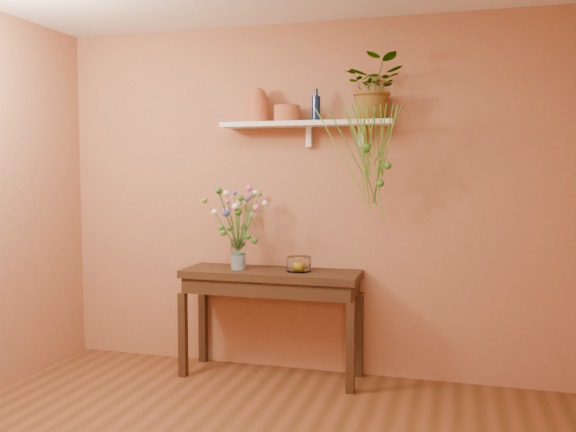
{
  "coord_description": "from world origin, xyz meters",
  "views": [
    {
      "loc": [
        1.18,
        -2.59,
        1.57
      ],
      "look_at": [
        0.0,
        1.55,
        1.25
      ],
      "focal_mm": 38.03,
      "sensor_mm": 36.0,
      "label": 1
    }
  ],
  "objects_px": {
    "blue_bottle": "(316,108)",
    "bouquet": "(238,210)",
    "sideboard": "(271,286)",
    "terracotta_jug": "(258,106)",
    "glass_bowl": "(299,265)",
    "spider_plant": "(374,88)",
    "glass_vase": "(238,256)"
  },
  "relations": [
    {
      "from": "blue_bottle",
      "to": "spider_plant",
      "type": "xyz_separation_m",
      "value": [
        0.43,
        -0.01,
        0.13
      ]
    },
    {
      "from": "spider_plant",
      "to": "glass_vase",
      "type": "height_order",
      "value": "spider_plant"
    },
    {
      "from": "terracotta_jug",
      "to": "bouquet",
      "type": "bearing_deg",
      "value": -134.55
    },
    {
      "from": "bouquet",
      "to": "glass_bowl",
      "type": "height_order",
      "value": "bouquet"
    },
    {
      "from": "terracotta_jug",
      "to": "spider_plant",
      "type": "height_order",
      "value": "spider_plant"
    },
    {
      "from": "bouquet",
      "to": "terracotta_jug",
      "type": "bearing_deg",
      "value": 45.45
    },
    {
      "from": "sideboard",
      "to": "blue_bottle",
      "type": "bearing_deg",
      "value": 18.83
    },
    {
      "from": "terracotta_jug",
      "to": "spider_plant",
      "type": "relative_size",
      "value": 0.58
    },
    {
      "from": "terracotta_jug",
      "to": "spider_plant",
      "type": "xyz_separation_m",
      "value": [
        0.89,
        -0.01,
        0.1
      ]
    },
    {
      "from": "sideboard",
      "to": "blue_bottle",
      "type": "distance_m",
      "value": 1.38
    },
    {
      "from": "sideboard",
      "to": "terracotta_jug",
      "type": "distance_m",
      "value": 1.37
    },
    {
      "from": "glass_bowl",
      "to": "glass_vase",
      "type": "bearing_deg",
      "value": -176.02
    },
    {
      "from": "sideboard",
      "to": "terracotta_jug",
      "type": "xyz_separation_m",
      "value": [
        -0.13,
        0.1,
        1.36
      ]
    },
    {
      "from": "blue_bottle",
      "to": "glass_bowl",
      "type": "height_order",
      "value": "blue_bottle"
    },
    {
      "from": "blue_bottle",
      "to": "glass_bowl",
      "type": "relative_size",
      "value": 1.3
    },
    {
      "from": "sideboard",
      "to": "spider_plant",
      "type": "height_order",
      "value": "spider_plant"
    },
    {
      "from": "spider_plant",
      "to": "glass_vase",
      "type": "relative_size",
      "value": 1.96
    },
    {
      "from": "terracotta_jug",
      "to": "blue_bottle",
      "type": "bearing_deg",
      "value": 0.75
    },
    {
      "from": "terracotta_jug",
      "to": "glass_bowl",
      "type": "xyz_separation_m",
      "value": [
        0.35,
        -0.09,
        -1.19
      ]
    },
    {
      "from": "sideboard",
      "to": "bouquet",
      "type": "xyz_separation_m",
      "value": [
        -0.25,
        -0.02,
        0.57
      ]
    },
    {
      "from": "sideboard",
      "to": "bouquet",
      "type": "distance_m",
      "value": 0.62
    },
    {
      "from": "bouquet",
      "to": "glass_bowl",
      "type": "relative_size",
      "value": 2.86
    },
    {
      "from": "blue_bottle",
      "to": "bouquet",
      "type": "xyz_separation_m",
      "value": [
        -0.57,
        -0.13,
        -0.77
      ]
    },
    {
      "from": "terracotta_jug",
      "to": "glass_bowl",
      "type": "height_order",
      "value": "terracotta_jug"
    },
    {
      "from": "terracotta_jug",
      "to": "blue_bottle",
      "type": "distance_m",
      "value": 0.45
    },
    {
      "from": "spider_plant",
      "to": "glass_bowl",
      "type": "bearing_deg",
      "value": -170.94
    },
    {
      "from": "sideboard",
      "to": "glass_bowl",
      "type": "xyz_separation_m",
      "value": [
        0.22,
        0.01,
        0.17
      ]
    },
    {
      "from": "sideboard",
      "to": "blue_bottle",
      "type": "relative_size",
      "value": 5.63
    },
    {
      "from": "sideboard",
      "to": "glass_bowl",
      "type": "height_order",
      "value": "glass_bowl"
    },
    {
      "from": "blue_bottle",
      "to": "glass_bowl",
      "type": "distance_m",
      "value": 1.17
    },
    {
      "from": "glass_vase",
      "to": "bouquet",
      "type": "height_order",
      "value": "bouquet"
    },
    {
      "from": "glass_vase",
      "to": "bouquet",
      "type": "bearing_deg",
      "value": 74.07
    }
  ]
}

